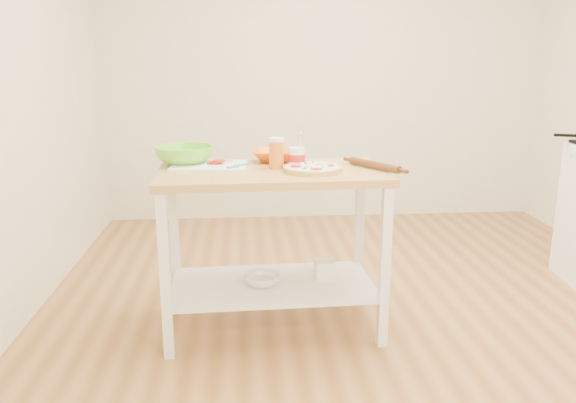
# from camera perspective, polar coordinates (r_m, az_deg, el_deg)

# --- Properties ---
(room_shell) EXTENTS (4.04, 4.54, 2.74)m
(room_shell) POSITION_cam_1_polar(r_m,az_deg,el_deg) (3.02, 9.98, 11.87)
(room_shell) COLOR #A7743D
(room_shell) RESTS_ON ground
(prep_island) EXTENTS (1.21, 0.69, 0.90)m
(prep_island) POSITION_cam_1_polar(r_m,az_deg,el_deg) (3.02, -1.62, -1.43)
(prep_island) COLOR tan
(prep_island) RESTS_ON ground
(pizza) EXTENTS (0.31, 0.31, 0.05)m
(pizza) POSITION_cam_1_polar(r_m,az_deg,el_deg) (2.92, 2.53, 3.40)
(pizza) COLOR #E7BC62
(pizza) RESTS_ON prep_island
(cutting_board) EXTENTS (0.42, 0.33, 0.04)m
(cutting_board) POSITION_cam_1_polar(r_m,az_deg,el_deg) (3.08, -8.01, 3.69)
(cutting_board) COLOR white
(cutting_board) RESTS_ON prep_island
(spatula) EXTENTS (0.13, 0.12, 0.01)m
(spatula) POSITION_cam_1_polar(r_m,az_deg,el_deg) (2.99, -5.18, 3.63)
(spatula) COLOR teal
(spatula) RESTS_ON cutting_board
(knife) EXTENTS (0.27, 0.03, 0.01)m
(knife) POSITION_cam_1_polar(r_m,az_deg,el_deg) (3.16, -8.78, 4.09)
(knife) COLOR silver
(knife) RESTS_ON cutting_board
(orange_bowl) EXTENTS (0.28, 0.28, 0.06)m
(orange_bowl) POSITION_cam_1_polar(r_m,az_deg,el_deg) (3.21, -1.42, 4.70)
(orange_bowl) COLOR #E86204
(orange_bowl) RESTS_ON prep_island
(green_bowl) EXTENTS (0.33, 0.33, 0.10)m
(green_bowl) POSITION_cam_1_polar(r_m,az_deg,el_deg) (3.17, -10.49, 4.65)
(green_bowl) COLOR #6DD230
(green_bowl) RESTS_ON prep_island
(beer_pint) EXTENTS (0.08, 0.08, 0.16)m
(beer_pint) POSITION_cam_1_polar(r_m,az_deg,el_deg) (2.99, -1.19, 4.96)
(beer_pint) COLOR orange
(beer_pint) RESTS_ON prep_island
(yogurt_tub) EXTENTS (0.09, 0.09, 0.19)m
(yogurt_tub) POSITION_cam_1_polar(r_m,az_deg,el_deg) (3.01, 0.88, 4.48)
(yogurt_tub) COLOR white
(yogurt_tub) RESTS_ON prep_island
(rolling_pin) EXTENTS (0.22, 0.32, 0.04)m
(rolling_pin) POSITION_cam_1_polar(r_m,az_deg,el_deg) (3.00, 8.74, 3.64)
(rolling_pin) COLOR #5A3414
(rolling_pin) RESTS_ON prep_island
(shelf_glass_bowl) EXTENTS (0.22, 0.22, 0.06)m
(shelf_glass_bowl) POSITION_cam_1_polar(r_m,az_deg,el_deg) (3.11, -2.62, -7.96)
(shelf_glass_bowl) COLOR silver
(shelf_glass_bowl) RESTS_ON prep_island
(shelf_bin) EXTENTS (0.11, 0.11, 0.11)m
(shelf_bin) POSITION_cam_1_polar(r_m,az_deg,el_deg) (3.20, 3.72, -6.90)
(shelf_bin) COLOR white
(shelf_bin) RESTS_ON prep_island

